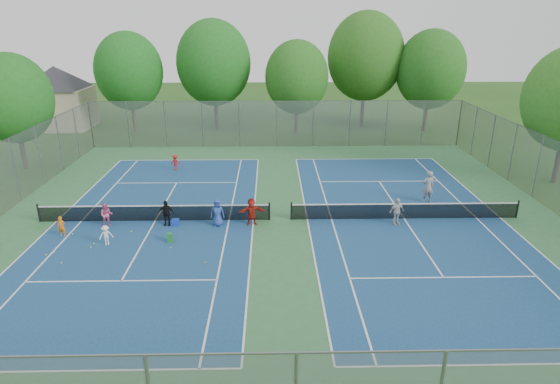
# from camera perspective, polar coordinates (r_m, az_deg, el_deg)

# --- Properties ---
(ground) EXTENTS (120.00, 120.00, 0.00)m
(ground) POSITION_cam_1_polar(r_m,az_deg,el_deg) (26.32, 0.05, -3.41)
(ground) COLOR #255019
(ground) RESTS_ON ground
(court_pad) EXTENTS (32.00, 32.00, 0.01)m
(court_pad) POSITION_cam_1_polar(r_m,az_deg,el_deg) (26.32, 0.05, -3.40)
(court_pad) COLOR #326A3C
(court_pad) RESTS_ON ground
(court_left) EXTENTS (10.97, 23.77, 0.01)m
(court_left) POSITION_cam_1_polar(r_m,az_deg,el_deg) (27.10, -14.95, -3.39)
(court_left) COLOR navy
(court_left) RESTS_ON court_pad
(court_right) EXTENTS (10.97, 23.77, 0.01)m
(court_right) POSITION_cam_1_polar(r_m,az_deg,el_deg) (27.36, 14.89, -3.15)
(court_right) COLOR navy
(court_right) RESTS_ON court_pad
(net_left) EXTENTS (12.87, 0.10, 0.91)m
(net_left) POSITION_cam_1_polar(r_m,az_deg,el_deg) (26.93, -15.03, -2.54)
(net_left) COLOR black
(net_left) RESTS_ON ground
(net_right) EXTENTS (12.87, 0.10, 0.91)m
(net_right) POSITION_cam_1_polar(r_m,az_deg,el_deg) (27.20, 14.97, -2.30)
(net_right) COLOR black
(net_right) RESTS_ON ground
(fence_north) EXTENTS (32.00, 0.10, 4.00)m
(fence_north) POSITION_cam_1_polar(r_m,az_deg,el_deg) (40.99, -0.44, 8.27)
(fence_north) COLOR gray
(fence_north) RESTS_ON ground
(house) EXTENTS (11.03, 11.03, 7.30)m
(house) POSITION_cam_1_polar(r_m,az_deg,el_deg) (53.04, -25.62, 11.54)
(house) COLOR #B7A88C
(house) RESTS_ON ground
(tree_nw) EXTENTS (6.40, 6.40, 9.58)m
(tree_nw) POSITION_cam_1_polar(r_m,az_deg,el_deg) (48.23, -17.95, 13.84)
(tree_nw) COLOR #443326
(tree_nw) RESTS_ON ground
(tree_nl) EXTENTS (7.20, 7.20, 10.69)m
(tree_nl) POSITION_cam_1_polar(r_m,az_deg,el_deg) (47.56, -8.09, 15.31)
(tree_nl) COLOR #443326
(tree_nl) RESTS_ON ground
(tree_nc) EXTENTS (6.00, 6.00, 8.85)m
(tree_nc) POSITION_cam_1_polar(r_m,az_deg,el_deg) (45.44, 2.06, 13.80)
(tree_nc) COLOR #443326
(tree_nc) RESTS_ON ground
(tree_nr) EXTENTS (7.60, 7.60, 11.42)m
(tree_nr) POSITION_cam_1_polar(r_m,az_deg,el_deg) (49.13, 10.39, 15.93)
(tree_nr) COLOR #443326
(tree_nr) RESTS_ON ground
(tree_ne) EXTENTS (6.60, 6.60, 9.77)m
(tree_ne) POSITION_cam_1_polar(r_m,az_deg,el_deg) (48.83, 17.90, 14.01)
(tree_ne) COLOR #443326
(tree_ne) RESTS_ON ground
(tree_side_w) EXTENTS (5.60, 5.60, 8.47)m
(tree_side_w) POSITION_cam_1_polar(r_m,az_deg,el_deg) (39.13, -29.84, 9.86)
(tree_side_w) COLOR #443326
(tree_side_w) RESTS_ON ground
(ball_crate) EXTENTS (0.40, 0.40, 0.33)m
(ball_crate) POSITION_cam_1_polar(r_m,az_deg,el_deg) (26.25, -12.66, -3.62)
(ball_crate) COLOR #1836BB
(ball_crate) RESTS_ON ground
(ball_hopper) EXTENTS (0.27, 0.27, 0.48)m
(ball_hopper) POSITION_cam_1_polar(r_m,az_deg,el_deg) (24.36, -13.28, -5.44)
(ball_hopper) COLOR #24852E
(ball_hopper) RESTS_ON ground
(student_a) EXTENTS (0.41, 0.28, 1.09)m
(student_a) POSITION_cam_1_polar(r_m,az_deg,el_deg) (26.70, -25.10, -3.83)
(student_a) COLOR orange
(student_a) RESTS_ON ground
(student_b) EXTENTS (0.73, 0.62, 1.33)m
(student_b) POSITION_cam_1_polar(r_m,az_deg,el_deg) (26.97, -20.40, -2.63)
(student_b) COLOR #D75388
(student_b) RESTS_ON ground
(student_c) EXTENTS (0.77, 0.61, 1.05)m
(student_c) POSITION_cam_1_polar(r_m,az_deg,el_deg) (24.86, -20.45, -4.97)
(student_c) COLOR white
(student_c) RESTS_ON ground
(student_d) EXTENTS (0.85, 0.37, 1.44)m
(student_d) POSITION_cam_1_polar(r_m,az_deg,el_deg) (26.11, -13.72, -2.51)
(student_d) COLOR black
(student_d) RESTS_ON ground
(student_e) EXTENTS (0.77, 0.52, 1.53)m
(student_e) POSITION_cam_1_polar(r_m,az_deg,el_deg) (25.54, -7.64, -2.52)
(student_e) COLOR #294998
(student_e) RESTS_ON ground
(student_f) EXTENTS (1.48, 0.70, 1.54)m
(student_f) POSITION_cam_1_polar(r_m,az_deg,el_deg) (25.49, -3.48, -2.40)
(student_f) COLOR maroon
(student_f) RESTS_ON ground
(child_far_baseline) EXTENTS (0.82, 0.57, 1.16)m
(child_far_baseline) POSITION_cam_1_polar(r_m,az_deg,el_deg) (35.66, -12.62, 3.55)
(child_far_baseline) COLOR #AE1918
(child_far_baseline) RESTS_ON ground
(instructor) EXTENTS (0.77, 0.55, 2.00)m
(instructor) POSITION_cam_1_polar(r_m,az_deg,el_deg) (29.89, 17.60, 0.62)
(instructor) COLOR gray
(instructor) RESTS_ON ground
(teen_court_b) EXTENTS (0.96, 0.66, 1.52)m
(teen_court_b) POSITION_cam_1_polar(r_m,az_deg,el_deg) (26.28, 14.04, -2.31)
(teen_court_b) COLOR beige
(teen_court_b) RESTS_ON ground
(tennis_ball_0) EXTENTS (0.07, 0.07, 0.07)m
(tennis_ball_0) POSITION_cam_1_polar(r_m,az_deg,el_deg) (20.25, -7.87, -11.39)
(tennis_ball_0) COLOR #BCD130
(tennis_ball_0) RESTS_ON ground
(tennis_ball_1) EXTENTS (0.07, 0.07, 0.07)m
(tennis_ball_1) POSITION_cam_1_polar(r_m,az_deg,el_deg) (24.04, -25.10, -7.87)
(tennis_ball_1) COLOR yellow
(tennis_ball_1) RESTS_ON ground
(tennis_ball_2) EXTENTS (0.07, 0.07, 0.07)m
(tennis_ball_2) POSITION_cam_1_polar(r_m,az_deg,el_deg) (24.99, -22.07, -6.32)
(tennis_ball_2) COLOR #D8F037
(tennis_ball_2) RESTS_ON ground
(tennis_ball_3) EXTENTS (0.07, 0.07, 0.07)m
(tennis_ball_3) POSITION_cam_1_polar(r_m,az_deg,el_deg) (22.10, -9.11, -8.54)
(tennis_ball_3) COLOR #ADC32D
(tennis_ball_3) RESTS_ON ground
(tennis_ball_4) EXTENTS (0.07, 0.07, 0.07)m
(tennis_ball_4) POSITION_cam_1_polar(r_m,az_deg,el_deg) (25.25, -25.81, -6.62)
(tennis_ball_4) COLOR #DAF037
(tennis_ball_4) RESTS_ON ground
(tennis_ball_5) EXTENTS (0.07, 0.07, 0.07)m
(tennis_ball_5) POSITION_cam_1_polar(r_m,az_deg,el_deg) (25.33, -21.75, -5.90)
(tennis_ball_5) COLOR #B4CA2F
(tennis_ball_5) RESTS_ON ground
(tennis_ball_6) EXTENTS (0.07, 0.07, 0.07)m
(tennis_ball_6) POSITION_cam_1_polar(r_m,az_deg,el_deg) (26.84, -23.97, -4.74)
(tennis_ball_6) COLOR #CBE836
(tennis_ball_6) RESTS_ON ground
(tennis_ball_7) EXTENTS (0.07, 0.07, 0.07)m
(tennis_ball_7) POSITION_cam_1_polar(r_m,az_deg,el_deg) (25.12, -26.64, -6.90)
(tennis_ball_7) COLOR #D6EB36
(tennis_ball_7) RESTS_ON ground
(tennis_ball_8) EXTENTS (0.07, 0.07, 0.07)m
(tennis_ball_8) POSITION_cam_1_polar(r_m,az_deg,el_deg) (26.04, -17.68, -4.64)
(tennis_ball_8) COLOR #D9EE37
(tennis_ball_8) RESTS_ON ground
(tennis_ball_9) EXTENTS (0.07, 0.07, 0.07)m
(tennis_ball_9) POSITION_cam_1_polar(r_m,az_deg,el_deg) (23.78, -13.20, -6.65)
(tennis_ball_9) COLOR #BEDE33
(tennis_ball_9) RESTS_ON ground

